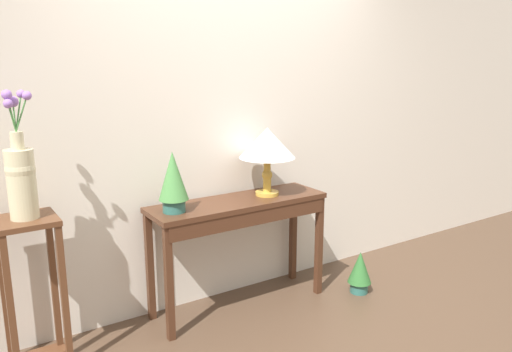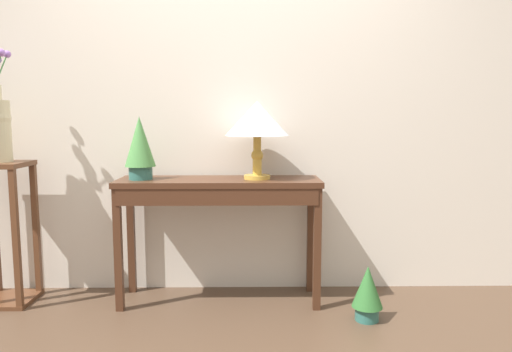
% 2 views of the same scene
% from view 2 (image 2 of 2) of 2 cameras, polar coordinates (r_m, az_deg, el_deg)
% --- Properties ---
extents(back_wall_with_art, '(9.00, 0.10, 2.80)m').
position_cam_2_polar(back_wall_with_art, '(3.23, -2.85, 11.13)').
color(back_wall_with_art, beige).
rests_on(back_wall_with_art, ground).
extents(console_table, '(1.26, 0.38, 0.79)m').
position_cam_2_polar(console_table, '(2.97, -4.46, -2.66)').
color(console_table, '#472819').
rests_on(console_table, ground).
extents(table_lamp, '(0.39, 0.39, 0.48)m').
position_cam_2_polar(table_lamp, '(2.94, 0.14, 6.61)').
color(table_lamp, gold).
rests_on(table_lamp, console_table).
extents(potted_plant_on_console, '(0.19, 0.19, 0.39)m').
position_cam_2_polar(potted_plant_on_console, '(3.01, -13.73, 3.54)').
color(potted_plant_on_console, '#2D665B').
rests_on(potted_plant_on_console, console_table).
extents(pedestal_stand_left, '(0.31, 0.31, 0.90)m').
position_cam_2_polar(pedestal_stand_left, '(3.38, -27.86, -6.09)').
color(pedestal_stand_left, '#56331E').
rests_on(pedestal_stand_left, ground).
extents(potted_plant_floor, '(0.18, 0.18, 0.33)m').
position_cam_2_polar(potted_plant_floor, '(2.88, 13.21, -13.28)').
color(potted_plant_floor, '#2D665B').
rests_on(potted_plant_floor, ground).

